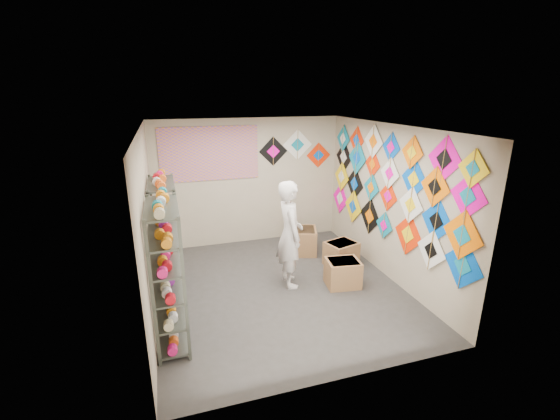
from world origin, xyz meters
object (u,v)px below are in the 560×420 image
object	(u,v)px
carton_a	(343,273)
carton_c	(303,241)
shopkeeper	(290,234)
carton_b	(341,254)
shelf_rack_front	(168,274)
shelf_rack_back	(166,238)

from	to	relation	value
carton_a	carton_c	xyz separation A→B (m)	(-0.16, 1.51, 0.03)
shopkeeper	carton_a	world-z (taller)	shopkeeper
carton_c	carton_b	bearing A→B (deg)	-38.28
shelf_rack_front	shopkeeper	bearing A→B (deg)	25.69
carton_b	shopkeeper	bearing A→B (deg)	-178.16
shelf_rack_front	shopkeeper	distance (m)	2.21
carton_a	carton_b	xyz separation A→B (m)	(0.34, 0.74, -0.00)
carton_b	carton_c	xyz separation A→B (m)	(-0.50, 0.76, 0.03)
shelf_rack_back	shopkeeper	bearing A→B (deg)	-9.74
shopkeeper	carton_b	size ratio (longest dim) A/B	3.28
shelf_rack_front	carton_a	xyz separation A→B (m)	(2.85, 0.62, -0.72)
shopkeeper	carton_b	bearing A→B (deg)	-67.85
carton_a	carton_b	size ratio (longest dim) A/B	0.99
shelf_rack_front	carton_b	size ratio (longest dim) A/B	3.38
shelf_rack_front	carton_a	distance (m)	3.00
carton_a	carton_b	world-z (taller)	carton_a
shelf_rack_front	shopkeeper	xyz separation A→B (m)	(1.99, 0.96, -0.03)
carton_a	carton_c	size ratio (longest dim) A/B	0.94
shopkeeper	carton_a	bearing A→B (deg)	-108.20
shopkeeper	carton_a	size ratio (longest dim) A/B	3.31
shopkeeper	shelf_rack_front	bearing A→B (deg)	118.89
shelf_rack_front	carton_b	bearing A→B (deg)	23.24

